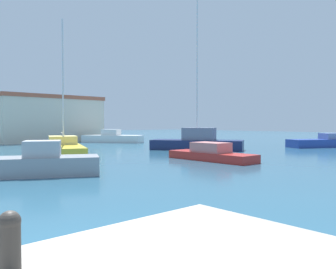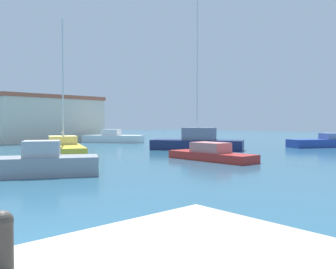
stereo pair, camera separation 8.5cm
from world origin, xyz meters
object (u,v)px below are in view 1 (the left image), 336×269
motorboat_blue_inner_mooring (323,142)px  motorboat_red_mid_harbor (211,154)px  mooring_bollard (10,238)px  motorboat_white_outer_mooring (113,138)px  sailboat_navy_far_right (197,142)px  motorboat_grey_distant_east (34,164)px  sailboat_yellow_distant_north (63,148)px

motorboat_blue_inner_mooring → motorboat_red_mid_harbor: size_ratio=1.18×
mooring_bollard → motorboat_white_outer_mooring: size_ratio=0.08×
motorboat_blue_inner_mooring → motorboat_red_mid_harbor: (-18.60, -0.62, -0.06)m
sailboat_navy_far_right → motorboat_white_outer_mooring: sailboat_navy_far_right is taller
motorboat_grey_distant_east → motorboat_red_mid_harbor: size_ratio=0.97×
mooring_bollard → motorboat_red_mid_harbor: mooring_bollard is taller
mooring_bollard → sailboat_navy_far_right: sailboat_navy_far_right is taller
motorboat_white_outer_mooring → motorboat_red_mid_harbor: motorboat_white_outer_mooring is taller
sailboat_yellow_distant_north → motorboat_grey_distant_east: bearing=-122.0°
sailboat_yellow_distant_north → motorboat_red_mid_harbor: (5.52, -10.58, -0.11)m
motorboat_white_outer_mooring → sailboat_navy_far_right: bearing=-93.3°
motorboat_white_outer_mooring → motorboat_red_mid_harbor: bearing=-107.0°
mooring_bollard → motorboat_blue_inner_mooring: size_ratio=0.08×
sailboat_navy_far_right → motorboat_grey_distant_east: size_ratio=2.23×
motorboat_blue_inner_mooring → motorboat_red_mid_harbor: motorboat_blue_inner_mooring is taller
sailboat_yellow_distant_north → motorboat_white_outer_mooring: bearing=44.2°
motorboat_red_mid_harbor → motorboat_white_outer_mooring: bearing=73.0°
sailboat_navy_far_right → motorboat_red_mid_harbor: (-6.05, -6.89, -0.33)m
sailboat_navy_far_right → motorboat_blue_inner_mooring: (12.55, -6.27, -0.27)m
mooring_bollard → sailboat_yellow_distant_north: sailboat_yellow_distant_north is taller
motorboat_blue_inner_mooring → sailboat_yellow_distant_north: bearing=157.5°
sailboat_navy_far_right → motorboat_white_outer_mooring: (0.91, 15.85, -0.18)m
sailboat_yellow_distant_north → motorboat_red_mid_harbor: sailboat_yellow_distant_north is taller
motorboat_white_outer_mooring → motorboat_blue_inner_mooring: bearing=-62.3°
sailboat_navy_far_right → mooring_bollard: bearing=-140.6°
mooring_bollard → motorboat_grey_distant_east: motorboat_grey_distant_east is taller
motorboat_white_outer_mooring → motorboat_blue_inner_mooring: 24.99m
sailboat_yellow_distant_north → motorboat_red_mid_harbor: bearing=-62.5°
mooring_bollard → motorboat_red_mid_harbor: 20.24m
sailboat_yellow_distant_north → motorboat_blue_inner_mooring: 26.09m
motorboat_white_outer_mooring → motorboat_red_mid_harbor: (-6.96, -22.74, -0.15)m
mooring_bollard → motorboat_grey_distant_east: (5.09, 12.79, -0.78)m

